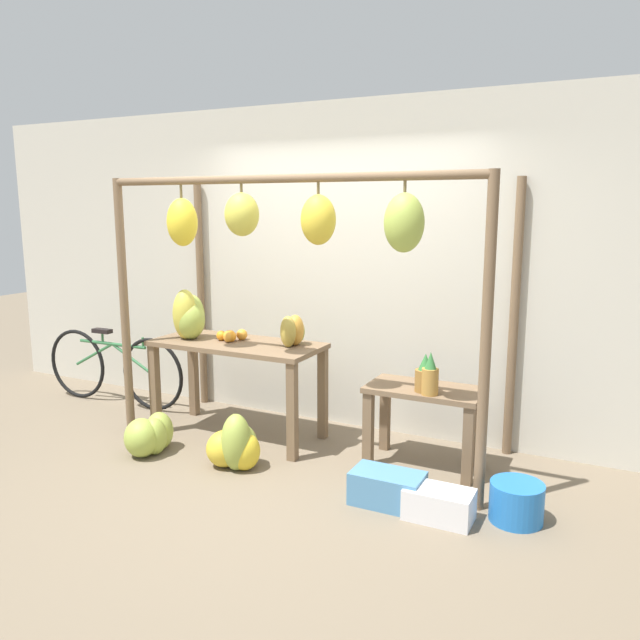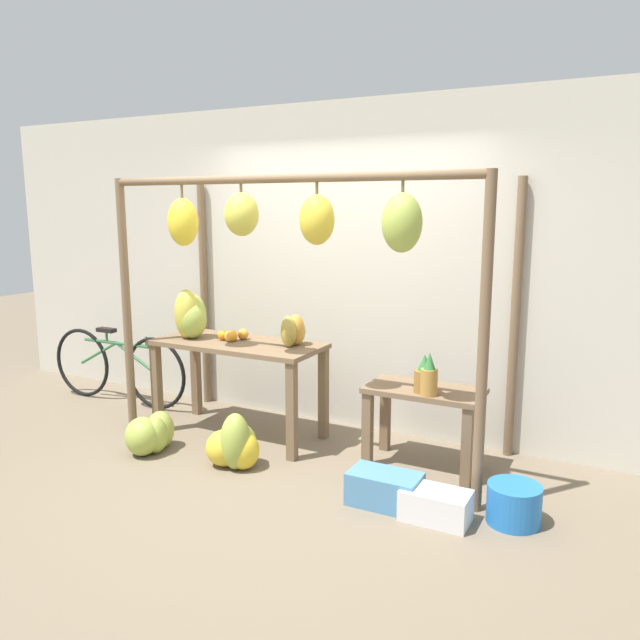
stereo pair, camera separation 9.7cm
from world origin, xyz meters
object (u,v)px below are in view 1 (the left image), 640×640
at_px(banana_pile_on_table, 189,317).
at_px(banana_pile_ground_left, 150,435).
at_px(parked_bicycle, 114,367).
at_px(fruit_crate_purple, 439,504).
at_px(banana_pile_ground_right, 236,446).
at_px(blue_bucket, 517,502).
at_px(fruit_crate_white, 387,488).
at_px(orange_pile, 231,336).
at_px(papaya_pile, 293,331).
at_px(pineapple_cluster, 427,376).

distance_m(banana_pile_on_table, banana_pile_ground_left, 1.03).
height_order(parked_bicycle, fruit_crate_purple, parked_bicycle).
bearing_deg(parked_bicycle, fruit_crate_purple, -13.55).
xyz_separation_m(banana_pile_ground_right, blue_bucket, (2.00, 0.11, -0.05)).
relative_size(fruit_crate_white, parked_bicycle, 0.28).
height_order(orange_pile, papaya_pile, papaya_pile).
xyz_separation_m(banana_pile_ground_left, fruit_crate_white, (1.97, 0.03, -0.04)).
bearing_deg(orange_pile, parked_bicycle, 173.45).
height_order(fruit_crate_white, parked_bicycle, parked_bicycle).
distance_m(banana_pile_on_table, parked_bicycle, 1.32).
height_order(banana_pile_ground_left, papaya_pile, papaya_pile).
relative_size(banana_pile_on_table, fruit_crate_white, 0.91).
height_order(banana_pile_on_table, blue_bucket, banana_pile_on_table).
xyz_separation_m(banana_pile_ground_right, papaya_pile, (0.12, 0.68, 0.76)).
relative_size(orange_pile, banana_pile_ground_right, 0.45).
distance_m(banana_pile_ground_right, fruit_crate_purple, 1.57).
bearing_deg(banana_pile_on_table, banana_pile_ground_right, -33.29).
bearing_deg(fruit_crate_white, parked_bicycle, 165.78).
height_order(banana_pile_on_table, orange_pile, banana_pile_on_table).
bearing_deg(blue_bucket, parked_bicycle, 170.63).
bearing_deg(pineapple_cluster, papaya_pile, 173.33).
height_order(blue_bucket, papaya_pile, papaya_pile).
xyz_separation_m(banana_pile_ground_left, blue_bucket, (2.77, 0.18, -0.03)).
height_order(banana_pile_on_table, banana_pile_ground_left, banana_pile_on_table).
distance_m(banana_pile_ground_left, papaya_pile, 1.40).
relative_size(orange_pile, banana_pile_ground_left, 0.43).
xyz_separation_m(papaya_pile, fruit_crate_purple, (1.45, -0.76, -0.84)).
distance_m(banana_pile_ground_left, blue_bucket, 2.77).
bearing_deg(fruit_crate_white, banana_pile_on_table, 164.39).
xyz_separation_m(pineapple_cluster, banana_pile_ground_left, (-2.05, -0.61, -0.58)).
xyz_separation_m(blue_bucket, fruit_crate_purple, (-0.44, -0.19, -0.03)).
distance_m(banana_pile_on_table, fruit_crate_purple, 2.61).
bearing_deg(fruit_crate_purple, banana_pile_ground_right, 177.00).
bearing_deg(banana_pile_on_table, parked_bicycle, 168.28).
bearing_deg(blue_bucket, papaya_pile, 163.27).
relative_size(banana_pile_on_table, blue_bucket, 1.28).
bearing_deg(fruit_crate_purple, blue_bucket, 24.09).
distance_m(orange_pile, banana_pile_ground_left, 1.02).
distance_m(pineapple_cluster, parked_bicycle, 3.26).
xyz_separation_m(orange_pile, blue_bucket, (2.43, -0.48, -0.74)).
bearing_deg(banana_pile_ground_left, blue_bucket, 3.67).
bearing_deg(banana_pile_ground_left, papaya_pile, 40.04).
xyz_separation_m(banana_pile_ground_right, fruit_crate_purple, (1.57, -0.08, -0.07)).
height_order(orange_pile, fruit_crate_purple, orange_pile).
distance_m(banana_pile_on_table, fruit_crate_white, 2.27).
bearing_deg(banana_pile_ground_right, banana_pile_ground_left, -175.17).
relative_size(banana_pile_on_table, banana_pile_ground_right, 0.83).
xyz_separation_m(blue_bucket, papaya_pile, (-1.88, 0.57, 0.81)).
xyz_separation_m(banana_pile_ground_left, papaya_pile, (0.89, 0.74, 0.78)).
bearing_deg(papaya_pile, banana_pile_ground_left, -139.96).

